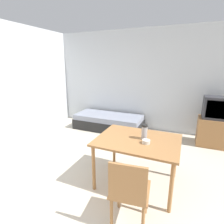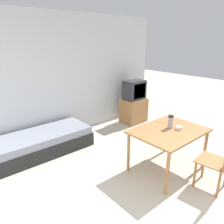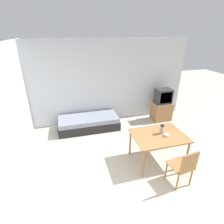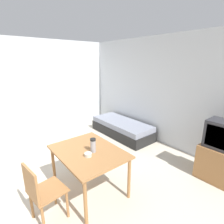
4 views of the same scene
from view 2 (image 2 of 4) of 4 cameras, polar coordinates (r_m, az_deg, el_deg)
The scene contains 7 objects.
wall_back at distance 4.90m, azimuth -14.65°, elevation 8.63°, with size 5.72×0.06×2.70m.
daybed at distance 4.55m, azimuth -17.67°, elevation -7.64°, with size 1.91×0.80×0.42m.
tv at distance 5.83m, azimuth 5.72°, elevation 2.25°, with size 0.63×0.49×1.13m.
dining_table at distance 3.73m, azimuth 14.59°, elevation -5.73°, with size 1.19×0.90×0.74m.
wooden_chair at distance 3.57m, azimuth 26.34°, elevation -11.18°, with size 0.47×0.47×0.88m.
thermos_flask at distance 3.73m, azimuth 15.06°, elevation -2.29°, with size 0.09×0.09×0.23m.
mate_bowl at distance 3.75m, azimuth 17.09°, elevation -4.01°, with size 0.11×0.11×0.05m.
Camera 2 is at (-2.11, -0.90, 2.17)m, focal length 35.00 mm.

